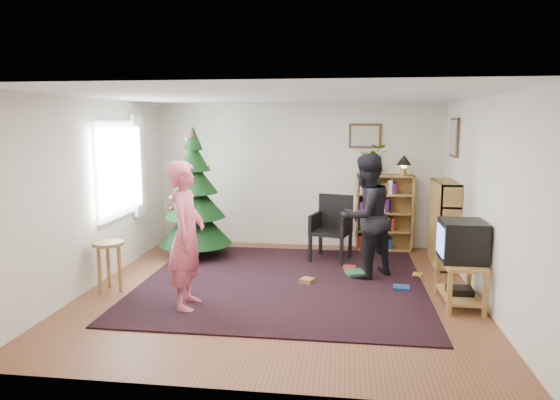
# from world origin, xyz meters

# --- Properties ---
(floor) EXTENTS (5.00, 5.00, 0.00)m
(floor) POSITION_xyz_m (0.00, 0.00, 0.00)
(floor) COLOR brown
(floor) RESTS_ON ground
(ceiling) EXTENTS (5.00, 5.00, 0.00)m
(ceiling) POSITION_xyz_m (0.00, 0.00, 2.50)
(ceiling) COLOR white
(ceiling) RESTS_ON wall_back
(wall_back) EXTENTS (5.00, 0.02, 2.50)m
(wall_back) POSITION_xyz_m (0.00, 2.50, 1.25)
(wall_back) COLOR silver
(wall_back) RESTS_ON floor
(wall_front) EXTENTS (5.00, 0.02, 2.50)m
(wall_front) POSITION_xyz_m (0.00, -2.50, 1.25)
(wall_front) COLOR silver
(wall_front) RESTS_ON floor
(wall_left) EXTENTS (0.02, 5.00, 2.50)m
(wall_left) POSITION_xyz_m (-2.50, 0.00, 1.25)
(wall_left) COLOR silver
(wall_left) RESTS_ON floor
(wall_right) EXTENTS (0.02, 5.00, 2.50)m
(wall_right) POSITION_xyz_m (2.50, 0.00, 1.25)
(wall_right) COLOR silver
(wall_right) RESTS_ON floor
(rug) EXTENTS (3.80, 3.60, 0.02)m
(rug) POSITION_xyz_m (0.00, 0.30, 0.01)
(rug) COLOR black
(rug) RESTS_ON floor
(window_pane) EXTENTS (0.04, 1.20, 1.40)m
(window_pane) POSITION_xyz_m (-2.47, 0.60, 1.50)
(window_pane) COLOR silver
(window_pane) RESTS_ON wall_left
(curtain) EXTENTS (0.06, 0.35, 1.60)m
(curtain) POSITION_xyz_m (-2.43, 1.30, 1.50)
(curtain) COLOR white
(curtain) RESTS_ON wall_left
(picture_back) EXTENTS (0.55, 0.03, 0.42)m
(picture_back) POSITION_xyz_m (1.15, 2.48, 1.95)
(picture_back) COLOR #4C3319
(picture_back) RESTS_ON wall_back
(picture_right) EXTENTS (0.03, 0.50, 0.60)m
(picture_right) POSITION_xyz_m (2.48, 1.75, 1.95)
(picture_right) COLOR #4C3319
(picture_right) RESTS_ON wall_right
(christmas_tree) EXTENTS (1.17, 1.17, 2.13)m
(christmas_tree) POSITION_xyz_m (-1.57, 1.45, 0.89)
(christmas_tree) COLOR #3F2816
(christmas_tree) RESTS_ON rug
(bookshelf_back) EXTENTS (0.95, 0.30, 1.30)m
(bookshelf_back) POSITION_xyz_m (1.50, 2.34, 0.66)
(bookshelf_back) COLOR #A2753A
(bookshelf_back) RESTS_ON floor
(bookshelf_right) EXTENTS (0.30, 0.95, 1.30)m
(bookshelf_right) POSITION_xyz_m (2.34, 1.52, 0.66)
(bookshelf_right) COLOR #A2753A
(bookshelf_right) RESTS_ON floor
(tv_stand) EXTENTS (0.45, 0.81, 0.55)m
(tv_stand) POSITION_xyz_m (2.22, -0.23, 0.32)
(tv_stand) COLOR #A2753A
(tv_stand) RESTS_ON floor
(crt_tv) EXTENTS (0.51, 0.55, 0.48)m
(crt_tv) POSITION_xyz_m (2.22, -0.23, 0.79)
(crt_tv) COLOR black
(crt_tv) RESTS_ON tv_stand
(armchair) EXTENTS (0.70, 0.71, 1.03)m
(armchair) POSITION_xyz_m (0.62, 1.62, 0.56)
(armchair) COLOR black
(armchair) RESTS_ON rug
(stool) EXTENTS (0.39, 0.39, 0.66)m
(stool) POSITION_xyz_m (-2.20, -0.31, 0.51)
(stool) COLOR #A2753A
(stool) RESTS_ON floor
(person_standing) EXTENTS (0.46, 0.66, 1.75)m
(person_standing) POSITION_xyz_m (-1.01, -0.74, 0.87)
(person_standing) COLOR #D3546A
(person_standing) RESTS_ON rug
(person_by_chair) EXTENTS (1.08, 1.07, 1.76)m
(person_by_chair) POSITION_xyz_m (1.12, 0.71, 0.88)
(person_by_chair) COLOR black
(person_by_chair) RESTS_ON rug
(potted_plant) EXTENTS (0.49, 0.44, 0.52)m
(potted_plant) POSITION_xyz_m (1.30, 2.34, 1.56)
(potted_plant) COLOR gray
(potted_plant) RESTS_ON bookshelf_back
(table_lamp) EXTENTS (0.26, 0.26, 0.34)m
(table_lamp) POSITION_xyz_m (1.80, 2.34, 1.53)
(table_lamp) COLOR #A57F33
(table_lamp) RESTS_ON bookshelf_back
(floor_clutter) EXTENTS (1.74, 1.04, 0.08)m
(floor_clutter) POSITION_xyz_m (1.14, 0.63, 0.04)
(floor_clutter) COLOR #A51E19
(floor_clutter) RESTS_ON rug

